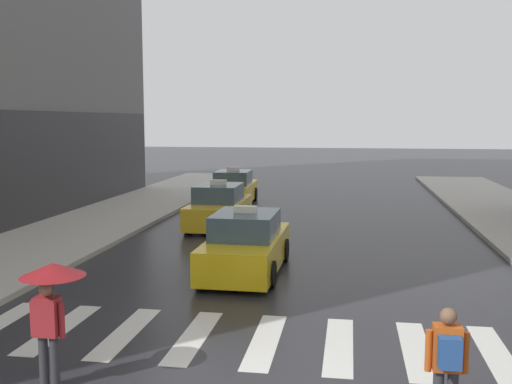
{
  "coord_description": "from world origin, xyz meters",
  "views": [
    {
      "loc": [
        1.49,
        -7.34,
        4.03
      ],
      "look_at": [
        -0.97,
        8.0,
        2.14
      ],
      "focal_mm": 41.39,
      "sensor_mm": 36.0,
      "label": 1
    }
  ],
  "objects_px": {
    "pedestrian_with_umbrella": "(51,291)",
    "pedestrian_with_backpack": "(447,360)",
    "taxi_third": "(234,189)",
    "taxi_lead": "(246,246)",
    "taxi_second": "(219,208)"
  },
  "relations": [
    {
      "from": "taxi_lead",
      "to": "pedestrian_with_backpack",
      "type": "xyz_separation_m",
      "value": [
        3.98,
        -7.59,
        0.25
      ]
    },
    {
      "from": "taxi_lead",
      "to": "taxi_third",
      "type": "bearing_deg",
      "value": 102.76
    },
    {
      "from": "pedestrian_with_umbrella",
      "to": "pedestrian_with_backpack",
      "type": "height_order",
      "value": "pedestrian_with_umbrella"
    },
    {
      "from": "taxi_lead",
      "to": "pedestrian_with_umbrella",
      "type": "distance_m",
      "value": 7.46
    },
    {
      "from": "taxi_third",
      "to": "pedestrian_with_umbrella",
      "type": "height_order",
      "value": "pedestrian_with_umbrella"
    },
    {
      "from": "pedestrian_with_umbrella",
      "to": "pedestrian_with_backpack",
      "type": "relative_size",
      "value": 1.18
    },
    {
      "from": "pedestrian_with_umbrella",
      "to": "taxi_third",
      "type": "bearing_deg",
      "value": 93.47
    },
    {
      "from": "taxi_third",
      "to": "pedestrian_with_umbrella",
      "type": "bearing_deg",
      "value": -86.53
    },
    {
      "from": "taxi_lead",
      "to": "taxi_third",
      "type": "distance_m",
      "value": 12.98
    },
    {
      "from": "pedestrian_with_umbrella",
      "to": "pedestrian_with_backpack",
      "type": "bearing_deg",
      "value": -3.73
    },
    {
      "from": "taxi_lead",
      "to": "taxi_third",
      "type": "relative_size",
      "value": 0.99
    },
    {
      "from": "taxi_second",
      "to": "pedestrian_with_umbrella",
      "type": "bearing_deg",
      "value": -87.73
    },
    {
      "from": "taxi_lead",
      "to": "taxi_second",
      "type": "relative_size",
      "value": 1.0
    },
    {
      "from": "taxi_third",
      "to": "pedestrian_with_backpack",
      "type": "distance_m",
      "value": 21.38
    },
    {
      "from": "taxi_second",
      "to": "taxi_third",
      "type": "height_order",
      "value": "same"
    }
  ]
}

